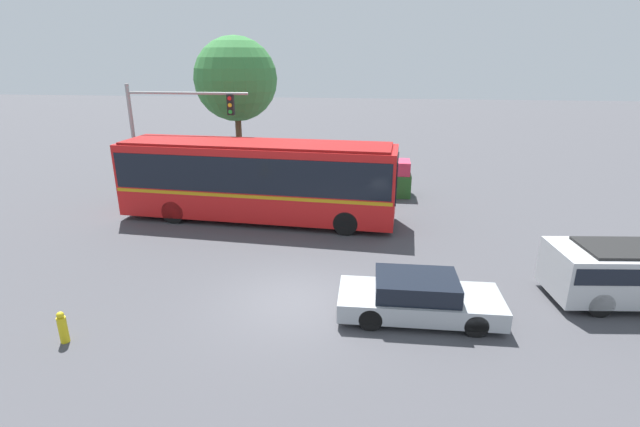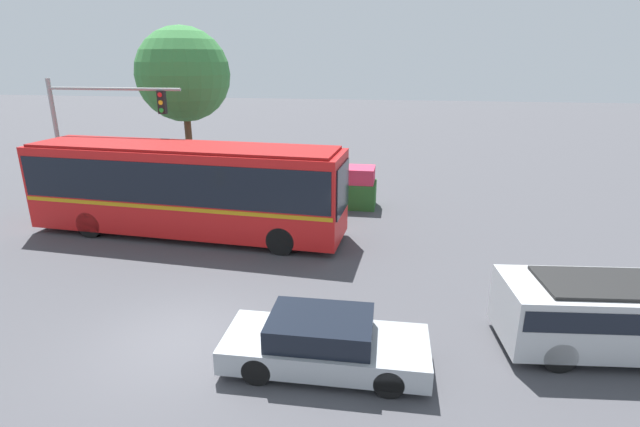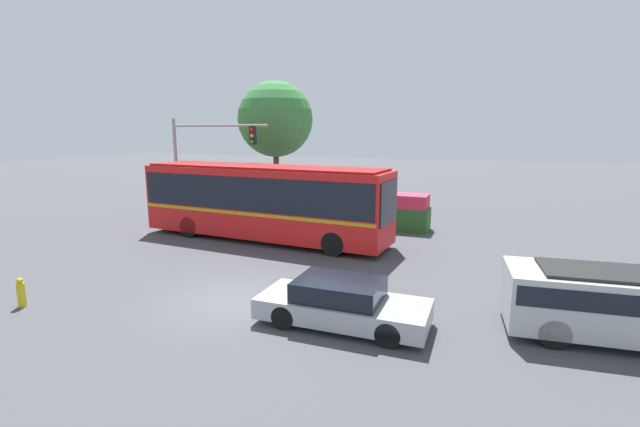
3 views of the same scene
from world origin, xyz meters
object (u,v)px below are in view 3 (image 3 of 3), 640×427
object	(u,v)px
sedan_foreground	(342,303)
street_tree_left	(275,120)
city_bus	(263,198)
fire_hydrant	(21,293)
traffic_light_pole	(200,154)
suv_left_lane	(617,300)

from	to	relation	value
sedan_foreground	street_tree_left	bearing A→B (deg)	122.49
city_bus	sedan_foreground	xyz separation A→B (m)	(6.39, -7.26, -1.38)
street_tree_left	city_bus	bearing A→B (deg)	-67.23
sedan_foreground	fire_hydrant	size ratio (longest dim) A/B	5.18
city_bus	fire_hydrant	distance (m)	10.07
fire_hydrant	street_tree_left	bearing A→B (deg)	90.64
traffic_light_pole	fire_hydrant	world-z (taller)	traffic_light_pole
traffic_light_pole	suv_left_lane	bearing A→B (deg)	-23.05
city_bus	fire_hydrant	size ratio (longest dim) A/B	14.01
city_bus	suv_left_lane	xyz separation A→B (m)	(12.77, -5.57, -0.95)
sedan_foreground	suv_left_lane	world-z (taller)	suv_left_lane
city_bus	sedan_foreground	bearing A→B (deg)	-45.24
city_bus	fire_hydrant	world-z (taller)	city_bus
city_bus	traffic_light_pole	size ratio (longest dim) A/B	2.07
suv_left_lane	fire_hydrant	bearing A→B (deg)	-171.39
sedan_foreground	fire_hydrant	distance (m)	9.24
sedan_foreground	traffic_light_pole	world-z (taller)	traffic_light_pole
suv_left_lane	fire_hydrant	xyz separation A→B (m)	(-15.31, -4.05, -0.59)
street_tree_left	fire_hydrant	bearing A→B (deg)	-89.36
sedan_foreground	traffic_light_pole	distance (m)	14.90
traffic_light_pole	street_tree_left	distance (m)	5.36
traffic_light_pole	street_tree_left	world-z (taller)	street_tree_left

